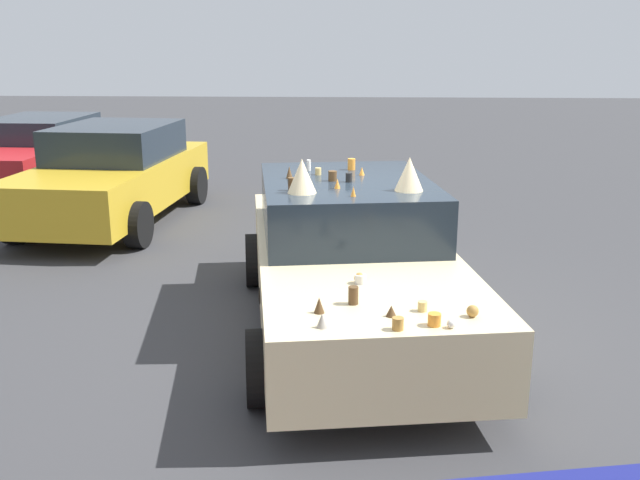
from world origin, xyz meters
TOP-DOWN VIEW (x-y plane):
  - ground_plane at (0.00, 0.00)m, footprint 60.00×60.00m
  - art_car_decorated at (0.09, 0.01)m, footprint 4.74×2.51m
  - parked_sedan_behind_left at (6.73, 6.01)m, footprint 4.53×2.04m
  - parked_sedan_far_left at (4.21, 3.68)m, footprint 4.56×2.23m

SIDE VIEW (x-z plane):
  - ground_plane at x=0.00m, z-range 0.00..0.00m
  - parked_sedan_behind_left at x=6.73m, z-range 0.02..1.34m
  - art_car_decorated at x=0.09m, z-range -0.15..1.57m
  - parked_sedan_far_left at x=4.21m, z-range 0.00..1.48m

